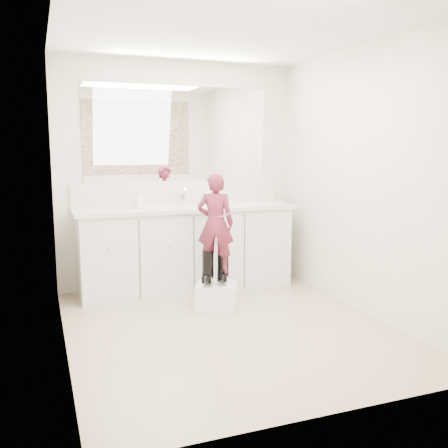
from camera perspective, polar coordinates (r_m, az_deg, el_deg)
name	(u,v)px	position (r m, az deg, el deg)	size (l,w,h in m)	color
floor	(228,327)	(4.28, 0.45, -11.71)	(3.00, 3.00, 0.00)	#927B5F
ceiling	(228,29)	(4.11, 0.49, 21.44)	(3.00, 3.00, 0.00)	white
wall_back	(178,175)	(5.45, -5.23, 5.59)	(2.60, 2.60, 0.00)	beige
wall_front	(330,204)	(2.68, 12.06, 2.22)	(2.60, 2.60, 0.00)	beige
wall_left	(58,189)	(3.76, -18.40, 3.78)	(3.00, 3.00, 0.00)	beige
wall_right	(363,181)	(4.65, 15.65, 4.77)	(3.00, 3.00, 0.00)	beige
vanity_cabinet	(186,250)	(5.28, -4.32, -2.98)	(2.20, 0.55, 0.85)	silver
countertop	(186,208)	(5.20, -4.33, 1.80)	(2.28, 0.58, 0.04)	beige
backsplash	(179,192)	(5.45, -5.16, 3.64)	(2.28, 0.03, 0.25)	beige
mirror	(178,134)	(5.43, -5.26, 10.22)	(2.00, 0.02, 1.00)	white
dot_panel	(332,117)	(2.68, 12.26, 11.85)	(2.00, 0.01, 1.20)	#472819
faucet	(182,200)	(5.35, -4.84, 2.74)	(0.08, 0.08, 0.10)	silver
cup	(225,201)	(5.26, 0.07, 2.67)	(0.11, 0.11, 0.10)	beige
soap_bottle	(139,199)	(5.08, -9.70, 2.81)	(0.08, 0.08, 0.18)	silver
step_stool	(216,296)	(4.73, -0.89, -8.20)	(0.37, 0.31, 0.24)	white
boot_left	(208,268)	(4.65, -1.85, -5.00)	(0.11, 0.21, 0.31)	black
boot_right	(223,266)	(4.70, -0.12, -4.85)	(0.11, 0.21, 0.31)	black
toddler	(215,224)	(4.59, -0.99, 0.05)	(0.34, 0.22, 0.93)	#A2314E
toothbrush	(226,215)	(4.53, 0.18, 1.02)	(0.01, 0.01, 0.14)	#D854A7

